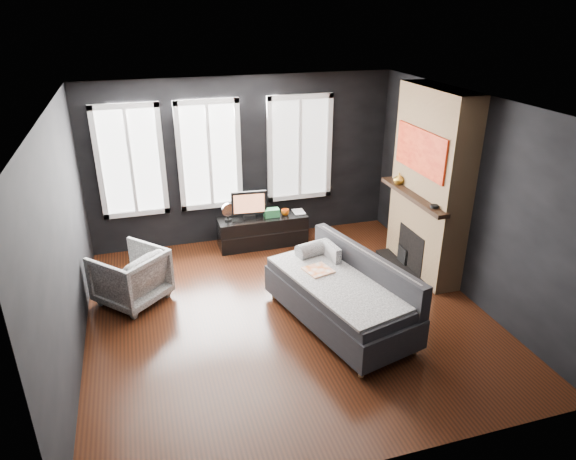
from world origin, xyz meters
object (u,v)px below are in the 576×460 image
object	(u,v)px
monitor	(249,203)
mantel_vase	(399,179)
sofa	(339,292)
media_console	(263,231)
mug	(285,211)
armchair	(130,274)
book	(293,206)

from	to	relation	value
monitor	mantel_vase	xyz separation A→B (m)	(2.06, -1.07, 0.55)
sofa	monitor	distance (m)	2.60
media_console	mug	xyz separation A→B (m)	(0.38, -0.03, 0.32)
sofa	media_console	bearing A→B (deg)	83.48
mug	armchair	bearing A→B (deg)	-154.96
mug	book	bearing A→B (deg)	18.07
armchair	book	bearing A→B (deg)	162.20
sofa	book	xyz separation A→B (m)	(0.18, 2.51, 0.17)
monitor	mug	world-z (taller)	monitor
media_console	mantel_vase	world-z (taller)	mantel_vase
media_console	mug	size ratio (longest dim) A/B	11.16
armchair	monitor	world-z (taller)	monitor
media_console	mug	world-z (taller)	mug
monitor	mantel_vase	size ratio (longest dim) A/B	3.35
sofa	mug	distance (m)	2.47
mug	book	xyz separation A→B (m)	(0.16, 0.05, 0.06)
media_console	mug	distance (m)	0.50
mug	book	size ratio (longest dim) A/B	0.52
monitor	mug	bearing A→B (deg)	-1.27
media_console	mantel_vase	distance (m)	2.38
media_console	sofa	bearing A→B (deg)	-82.40
armchair	sofa	bearing A→B (deg)	109.80
mug	sofa	bearing A→B (deg)	-90.62
sofa	monitor	bearing A→B (deg)	88.09
sofa	mantel_vase	distance (m)	2.25
media_console	monitor	size ratio (longest dim) A/B	2.51
sofa	mantel_vase	size ratio (longest dim) A/B	12.16
monitor	sofa	bearing A→B (deg)	-73.33
mug	book	distance (m)	0.18
media_console	mantel_vase	size ratio (longest dim) A/B	8.41
media_console	book	size ratio (longest dim) A/B	5.81
mug	monitor	bearing A→B (deg)	174.71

